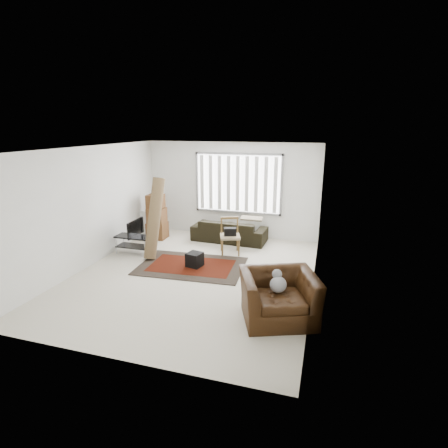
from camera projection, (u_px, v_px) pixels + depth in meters
The scene contains 11 objects.
room at pixel (203, 191), 7.60m from camera, with size 6.00×6.02×2.71m.
persian_rug at pixel (192, 266), 8.05m from camera, with size 2.48×1.74×0.02m.
tv_stand at pixel (134, 241), 8.82m from camera, with size 0.91×0.41×0.45m.
tv at pixel (133, 228), 8.72m from camera, with size 0.74×0.10×0.42m, color black.
subwoofer at pixel (195, 259), 7.98m from camera, with size 0.32×0.32×0.32m, color black.
moving_boxes at pixel (157, 218), 9.91m from camera, with size 0.53×0.49×1.27m.
white_flatpack at pixel (151, 225), 10.02m from camera, with size 0.59×0.09×0.75m, color silver.
rolled_rug at pixel (154, 218), 8.41m from camera, with size 0.29×0.29×1.95m, color brown.
sofa at pixel (229, 227), 9.74m from camera, with size 2.06×0.89×0.79m, color black.
side_chair at pixel (230, 234), 8.75m from camera, with size 0.62×0.62×0.91m.
armchair at pixel (279, 293), 5.77m from camera, with size 1.52×1.43×0.90m.
Camera 1 is at (2.64, -6.55, 3.13)m, focal length 28.00 mm.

